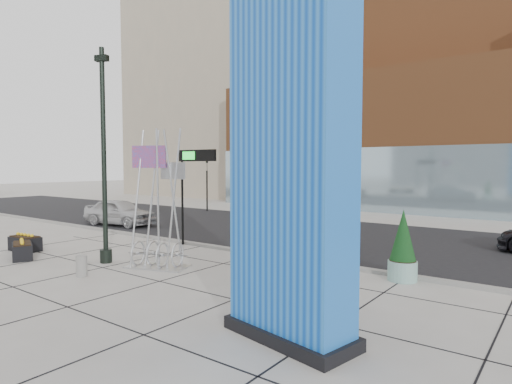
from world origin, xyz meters
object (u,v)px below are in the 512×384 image
Objects in this scene: public_art_sculpture at (158,231)px; overhead_street_sign at (194,164)px; concrete_bollard at (82,266)px; blue_pylon at (291,116)px; car_white_west at (120,212)px; lamp_post at (104,176)px; car_silver_mid at (291,229)px.

public_art_sculpture is 1.14× the size of overhead_street_sign.
concrete_bollard is at bearing -133.22° from public_art_sculpture.
public_art_sculpture is 2.68m from concrete_bollard.
public_art_sculpture reaches higher than concrete_bollard.
car_white_west is at bearing 165.93° from blue_pylon.
overhead_street_sign is at bearing 85.44° from lamp_post.
overhead_street_sign is 0.92× the size of car_white_west.
concrete_bollard is at bearing -139.59° from car_white_west.
concrete_bollard is 6.81m from overhead_street_sign.
concrete_bollard is at bearing -170.17° from blue_pylon.
public_art_sculpture is at bearing 175.64° from car_silver_mid.
concrete_bollard is at bearing -56.03° from lamp_post.
lamp_post is 8.16m from car_silver_mid.
blue_pylon is at bearing -1.64° from concrete_bollard.
lamp_post is at bearing -136.75° from car_white_west.
overhead_street_sign reaches higher than car_white_west.
concrete_bollard is 12.14m from car_white_west.
public_art_sculpture is at bearing 171.80° from blue_pylon.
lamp_post is at bearing 179.94° from blue_pylon.
car_silver_mid is at bearing -96.12° from car_white_west.
lamp_post reaches higher than concrete_bollard.
car_silver_mid is at bearing 55.95° from public_art_sculpture.
lamp_post is 10.51m from car_white_west.
lamp_post is 4.28m from overhead_street_sign.
lamp_post reaches higher than car_silver_mid.
blue_pylon is at bearing -38.78° from public_art_sculpture.
overhead_street_sign reaches higher than car_silver_mid.
lamp_post is at bearing -97.63° from overhead_street_sign.
car_white_west is (-17.21, 8.23, -3.77)m from blue_pylon.
car_white_west reaches higher than car_silver_mid.
blue_pylon reaches higher than concrete_bollard.
overhead_street_sign is (-0.77, 5.89, 3.33)m from concrete_bollard.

